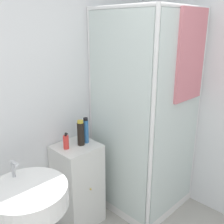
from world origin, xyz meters
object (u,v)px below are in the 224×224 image
at_px(sink, 30,211).
at_px(shampoo_bottle_blue, 86,131).
at_px(soap_dispenser, 66,142).
at_px(shampoo_bottle_tall_black, 81,133).

distance_m(sink, shampoo_bottle_blue, 0.88).
xyz_separation_m(soap_dispenser, shampoo_bottle_tall_black, (0.15, -0.03, 0.05)).
height_order(soap_dispenser, shampoo_bottle_blue, shampoo_bottle_blue).
bearing_deg(sink, shampoo_bottle_blue, 21.38).
distance_m(sink, soap_dispenser, 0.69).
relative_size(soap_dispenser, shampoo_bottle_tall_black, 0.64).
xyz_separation_m(sink, shampoo_bottle_blue, (0.77, 0.30, 0.30)).
height_order(sink, shampoo_bottle_blue, shampoo_bottle_blue).
relative_size(shampoo_bottle_tall_black, shampoo_bottle_blue, 0.98).
bearing_deg(shampoo_bottle_blue, shampoo_bottle_tall_black, -174.21).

